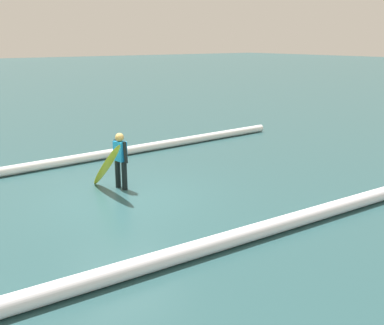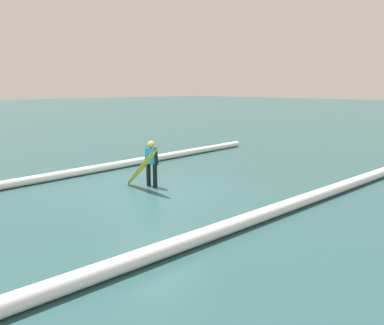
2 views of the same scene
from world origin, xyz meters
name	(u,v)px [view 1 (image 1 of 2)]	position (x,y,z in m)	size (l,w,h in m)	color
ground_plane	(122,196)	(0.00, 0.00, 0.00)	(180.21, 180.21, 0.00)	#244A4D
surfer	(120,158)	(-0.29, -0.58, 0.82)	(0.25, 0.58, 1.46)	black
surfboard	(106,166)	(0.15, -0.51, 0.69)	(0.32, 1.65, 1.41)	yellow
wave_crest_foreground	(19,169)	(1.45, -3.51, 0.14)	(0.28, 0.28, 20.04)	white
wave_crest_midground	(319,213)	(-2.65, 3.82, 0.16)	(0.31, 0.31, 25.47)	white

